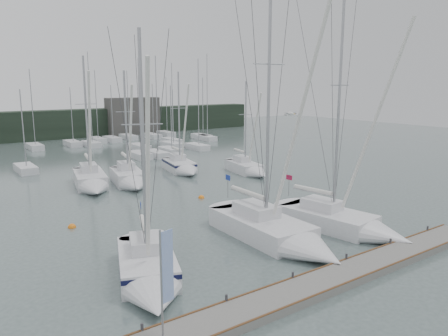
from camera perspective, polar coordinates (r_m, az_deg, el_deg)
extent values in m
plane|color=#4D5D5B|center=(26.39, 5.87, -10.72)|extent=(160.00, 160.00, 0.00)
cube|color=#63635F|center=(23.12, 14.30, -13.76)|extent=(24.00, 2.00, 0.40)
cube|color=black|center=(82.29, -23.94, 5.06)|extent=(90.00, 4.00, 5.00)
cube|color=#464340|center=(85.73, -11.81, 6.65)|extent=(10.00, 3.00, 7.00)
cube|color=silver|center=(82.91, -7.59, 4.46)|extent=(1.80, 4.50, 0.90)
cylinder|color=#929499|center=(82.03, -7.53, 8.22)|extent=(0.12, 0.12, 10.03)
cube|color=silver|center=(66.00, -10.95, 2.67)|extent=(1.80, 4.50, 0.90)
cylinder|color=#929499|center=(64.93, -10.98, 8.42)|extent=(0.12, 0.12, 12.38)
cube|color=silver|center=(72.26, -6.84, 3.51)|extent=(1.80, 4.50, 0.90)
cylinder|color=#929499|center=(71.26, -6.77, 8.64)|extent=(0.12, 0.12, 12.07)
cube|color=silver|center=(70.98, -16.91, 2.97)|extent=(1.80, 4.50, 0.90)
cylinder|color=#929499|center=(69.91, -17.11, 8.78)|extent=(0.12, 0.12, 13.52)
cube|color=silver|center=(67.63, -6.81, 2.99)|extent=(1.80, 4.50, 0.90)
cylinder|color=#929499|center=(66.71, -6.69, 6.74)|extent=(0.12, 0.12, 8.03)
cube|color=silver|center=(75.59, -2.38, 3.91)|extent=(1.80, 4.50, 0.90)
cylinder|color=#929499|center=(74.61, -2.22, 9.45)|extent=(0.12, 0.12, 13.73)
cube|color=silver|center=(59.24, -8.81, 1.79)|extent=(1.80, 4.50, 0.90)
cylinder|color=#929499|center=(58.11, -8.78, 8.20)|extent=(0.12, 0.12, 12.37)
cube|color=silver|center=(61.91, -7.05, 2.24)|extent=(1.80, 4.50, 0.90)
cylinder|color=#929499|center=(60.93, -6.93, 6.61)|extent=(0.12, 0.12, 8.62)
cube|color=silver|center=(77.70, -2.95, 4.10)|extent=(1.80, 4.50, 0.90)
cylinder|color=#929499|center=(76.81, -2.78, 8.06)|extent=(0.12, 0.12, 9.88)
cube|color=silver|center=(76.31, -14.40, 3.64)|extent=(1.80, 4.50, 0.90)
cylinder|color=#929499|center=(75.40, -14.43, 7.17)|extent=(0.12, 0.12, 8.59)
cube|color=silver|center=(78.80, -12.39, 3.95)|extent=(1.80, 4.50, 0.90)
cylinder|color=#929499|center=(77.85, -12.42, 8.27)|extent=(0.12, 0.12, 11.01)
cube|color=silver|center=(58.52, -10.97, 1.61)|extent=(1.80, 4.50, 0.90)
cylinder|color=#929499|center=(57.45, -10.96, 6.86)|extent=(0.12, 0.12, 9.89)
cube|color=silver|center=(79.44, -9.33, 4.12)|extent=(1.80, 4.50, 0.90)
cylinder|color=#929499|center=(78.57, -9.28, 7.60)|extent=(0.12, 0.12, 8.80)
cube|color=silver|center=(65.24, -3.52, 2.75)|extent=(1.80, 4.50, 0.90)
cylinder|color=#929499|center=(64.19, -3.35, 8.56)|extent=(0.12, 0.12, 12.34)
cube|color=silver|center=(53.20, -24.47, -0.13)|extent=(1.80, 4.50, 0.90)
cylinder|color=#929499|center=(52.09, -24.77, 4.75)|extent=(0.12, 0.12, 8.30)
cube|color=silver|center=(72.70, -19.17, 3.02)|extent=(1.80, 4.50, 0.90)
cylinder|color=#929499|center=(71.77, -19.29, 6.59)|extent=(0.12, 0.12, 8.26)
cube|color=silver|center=(75.82, -16.22, 3.50)|extent=(1.80, 4.50, 0.90)
cylinder|color=#929499|center=(74.84, -16.34, 7.98)|extent=(0.12, 0.12, 11.00)
cube|color=silver|center=(71.09, -23.48, 2.54)|extent=(1.80, 4.50, 0.90)
cylinder|color=#929499|center=(70.06, -23.76, 7.28)|extent=(0.12, 0.12, 10.94)
cube|color=silver|center=(23.58, -10.05, -12.45)|extent=(4.55, 6.20, 1.44)
cone|color=silver|center=(19.99, -8.98, -16.94)|extent=(3.44, 3.21, 2.78)
cube|color=silver|center=(23.63, -10.25, -9.65)|extent=(2.21, 2.62, 0.67)
cylinder|color=#929499|center=(21.47, -10.52, 2.68)|extent=(0.17, 0.17, 11.12)
cylinder|color=silver|center=(23.94, -10.45, -7.19)|extent=(1.20, 2.65, 0.27)
cube|color=#0E1034|center=(23.39, -10.09, -11.38)|extent=(4.57, 6.23, 0.24)
cube|color=#1B3399|center=(25.57, -10.84, -4.79)|extent=(0.20, 0.49, 0.34)
cube|color=silver|center=(28.69, 4.85, -7.88)|extent=(3.63, 7.44, 1.58)
cone|color=silver|center=(25.06, 12.37, -10.99)|extent=(3.48, 3.26, 3.36)
cube|color=silver|center=(28.73, 4.24, -5.42)|extent=(1.96, 2.99, 0.74)
cylinder|color=#929499|center=(26.73, 5.86, 9.93)|extent=(0.19, 0.19, 16.01)
cylinder|color=silver|center=(29.20, 3.14, -3.21)|extent=(0.43, 3.58, 0.29)
cube|color=#1B3399|center=(30.98, 0.51, -1.26)|extent=(0.04, 0.57, 0.38)
cube|color=silver|center=(31.04, 13.34, -6.73)|extent=(3.86, 6.73, 1.48)
cone|color=silver|center=(28.98, 20.96, -8.47)|extent=(3.33, 3.13, 2.96)
cube|color=silver|center=(30.99, 12.66, -4.63)|extent=(1.98, 2.76, 0.69)
cylinder|color=#929499|center=(29.40, 14.76, 7.68)|extent=(0.18, 0.18, 14.07)
cylinder|color=silver|center=(31.19, 11.54, -2.79)|extent=(0.73, 3.12, 0.28)
cube|color=maroon|center=(32.27, 8.51, -1.23)|extent=(0.10, 0.53, 0.36)
cube|color=silver|center=(44.18, -17.12, -1.56)|extent=(3.91, 6.48, 1.61)
cone|color=silver|center=(39.99, -16.44, -2.82)|extent=(3.17, 3.10, 2.68)
cube|color=silver|center=(44.47, -17.28, 0.06)|extent=(1.96, 2.68, 0.75)
cylinder|color=#929499|center=(42.87, -17.53, 6.51)|extent=(0.19, 0.19, 10.91)
cylinder|color=silver|center=(44.97, -17.44, 1.42)|extent=(0.92, 2.95, 0.30)
cube|color=silver|center=(44.08, -12.47, -1.34)|extent=(3.63, 5.61, 1.64)
cone|color=silver|center=(40.54, -11.45, -2.38)|extent=(3.02, 2.71, 2.62)
cube|color=silver|center=(44.37, -12.67, 0.31)|extent=(1.84, 2.32, 0.77)
cylinder|color=#929499|center=(42.89, -12.69, 5.91)|extent=(0.20, 0.20, 9.60)
cylinder|color=silver|center=(44.68, -12.85, 1.66)|extent=(0.82, 2.54, 0.31)
cube|color=silver|center=(49.56, -5.90, 0.16)|extent=(3.50, 5.53, 1.46)
cone|color=silver|center=(46.16, -4.49, -0.63)|extent=(2.92, 2.66, 2.53)
cube|color=silver|center=(49.83, -6.10, 1.47)|extent=(1.77, 2.29, 0.68)
cylinder|color=#929499|center=(48.47, -5.90, 6.62)|extent=(0.18, 0.18, 9.78)
cylinder|color=silver|center=(50.20, -6.31, 2.54)|extent=(0.77, 2.51, 0.27)
cube|color=#0E1034|center=(49.47, -5.91, 0.71)|extent=(3.52, 5.55, 0.24)
cube|color=silver|center=(48.62, 2.58, -0.03)|extent=(3.17, 5.45, 1.38)
cone|color=silver|center=(45.48, 4.73, -0.84)|extent=(2.66, 2.57, 2.30)
cube|color=silver|center=(48.84, 2.34, 1.23)|extent=(1.61, 2.24, 0.64)
cylinder|color=#929499|center=(47.58, 2.84, 5.93)|extent=(0.17, 0.17, 8.83)
cylinder|color=silver|center=(49.20, 2.05, 2.28)|extent=(0.70, 2.51, 0.26)
sphere|color=orange|center=(37.76, -2.98, -3.94)|extent=(0.53, 0.53, 0.53)
sphere|color=orange|center=(32.00, -19.24, -7.35)|extent=(0.55, 0.55, 0.55)
cylinder|color=#929499|center=(16.72, -8.18, -14.83)|extent=(0.08, 0.08, 4.20)
cube|color=blue|center=(16.66, -7.39, -12.63)|extent=(0.55, 0.17, 2.80)
ellipsoid|color=white|center=(24.05, 8.67, 7.02)|extent=(0.39, 0.54, 0.22)
cube|color=gray|center=(23.77, 8.32, 7.04)|extent=(0.52, 0.30, 0.12)
cube|color=gray|center=(24.32, 9.01, 7.11)|extent=(0.52, 0.30, 0.12)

